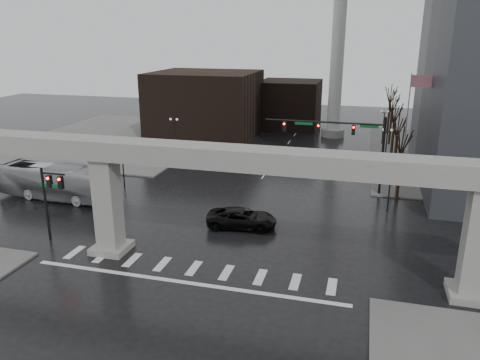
{
  "coord_description": "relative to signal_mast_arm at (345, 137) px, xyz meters",
  "views": [
    {
      "loc": [
        10.85,
        -28.66,
        15.87
      ],
      "look_at": [
        1.47,
        6.04,
        4.5
      ],
      "focal_mm": 35.0,
      "sensor_mm": 36.0,
      "label": 1
    }
  ],
  "objects": [
    {
      "name": "lamp_right_2",
      "position": [
        4.51,
        23.2,
        -2.36
      ],
      "size": [
        1.22,
        0.32,
        5.11
      ],
      "color": "black",
      "rests_on": "ground"
    },
    {
      "name": "tree_right_1",
      "position": [
        5.54,
        7.22,
        -2.98
      ],
      "size": [
        1.09,
        1.61,
        7.67
      ],
      "color": "black",
      "rests_on": "ground"
    },
    {
      "name": "lamp_right_0",
      "position": [
        4.51,
        -4.8,
        -2.36
      ],
      "size": [
        1.22,
        0.32,
        5.11
      ],
      "color": "black",
      "rests_on": "ground"
    },
    {
      "name": "signal_mast_arm",
      "position": [
        0.0,
        0.0,
        0.0
      ],
      "size": [
        12.12,
        0.43,
        8.0
      ],
      "color": "black",
      "rests_on": "ground"
    },
    {
      "name": "elevated_guideway",
      "position": [
        -7.73,
        -18.8,
        1.05
      ],
      "size": [
        48.0,
        2.6,
        8.7
      ],
      "color": "gray",
      "rests_on": "ground"
    },
    {
      "name": "tree_right_0",
      "position": [
        5.54,
        -0.78,
        -3.04
      ],
      "size": [
        1.09,
        1.58,
        7.5
      ],
      "color": "black",
      "rests_on": "ground"
    },
    {
      "name": "ground",
      "position": [
        -8.99,
        -18.8,
        -5.83
      ],
      "size": [
        160.0,
        160.0,
        0.0
      ],
      "primitive_type": "plane",
      "color": "black",
      "rests_on": "ground"
    },
    {
      "name": "pickup_truck",
      "position": [
        -7.6,
        -11.89,
        -5.01
      ],
      "size": [
        6.22,
        3.5,
        1.64
      ],
      "primitive_type": "imported",
      "rotation": [
        0.0,
        0.0,
        1.71
      ],
      "color": "black",
      "rests_on": "ground"
    },
    {
      "name": "lamp_left_0",
      "position": [
        -22.49,
        -4.8,
        -2.36
      ],
      "size": [
        1.22,
        0.32,
        5.11
      ],
      "color": "black",
      "rests_on": "ground"
    },
    {
      "name": "building_far_left",
      "position": [
        -22.99,
        23.2,
        -0.83
      ],
      "size": [
        16.0,
        14.0,
        10.0
      ],
      "primitive_type": "cube",
      "color": "black",
      "rests_on": "ground"
    },
    {
      "name": "sidewalk_nw",
      "position": [
        -34.99,
        17.2,
        -5.75
      ],
      "size": [
        28.0,
        36.0,
        0.15
      ],
      "primitive_type": "cube",
      "color": "#62605E",
      "rests_on": "ground"
    },
    {
      "name": "smokestack",
      "position": [
        -2.99,
        27.2,
        7.52
      ],
      "size": [
        3.6,
        3.6,
        30.0
      ],
      "color": "beige",
      "rests_on": "ground"
    },
    {
      "name": "lamp_right_1",
      "position": [
        4.51,
        9.2,
        -2.36
      ],
      "size": [
        1.22,
        0.32,
        5.11
      ],
      "color": "black",
      "rests_on": "ground"
    },
    {
      "name": "lamp_left_2",
      "position": [
        -22.49,
        23.2,
        -2.36
      ],
      "size": [
        1.22,
        0.32,
        5.11
      ],
      "color": "black",
      "rests_on": "ground"
    },
    {
      "name": "tree_right_2",
      "position": [
        5.54,
        15.22,
        -2.91
      ],
      "size": [
        1.1,
        1.63,
        7.85
      ],
      "color": "black",
      "rests_on": "ground"
    },
    {
      "name": "signal_left_pole",
      "position": [
        -21.24,
        -18.3,
        -1.76
      ],
      "size": [
        2.3,
        0.3,
        6.0
      ],
      "color": "black",
      "rests_on": "ground"
    },
    {
      "name": "tree_right_4",
      "position": [
        5.54,
        31.22,
        -2.79
      ],
      "size": [
        1.12,
        1.69,
        8.19
      ],
      "color": "black",
      "rests_on": "ground"
    },
    {
      "name": "building_far_mid",
      "position": [
        -10.99,
        33.2,
        -1.83
      ],
      "size": [
        10.0,
        10.0,
        8.0
      ],
      "primitive_type": "cube",
      "color": "black",
      "rests_on": "ground"
    },
    {
      "name": "tree_right_3",
      "position": [
        5.54,
        23.22,
        -2.85
      ],
      "size": [
        1.11,
        1.66,
        8.02
      ],
      "color": "black",
      "rests_on": "ground"
    },
    {
      "name": "lamp_left_1",
      "position": [
        -22.49,
        9.2,
        -2.36
      ],
      "size": [
        1.22,
        0.32,
        5.11
      ],
      "color": "black",
      "rests_on": "ground"
    },
    {
      "name": "flagpole_assembly",
      "position": [
        6.3,
        3.2,
        1.7
      ],
      "size": [
        2.06,
        0.12,
        12.0
      ],
      "color": "silver",
      "rests_on": "ground"
    },
    {
      "name": "city_bus",
      "position": [
        -27.25,
        -9.64,
        -4.09
      ],
      "size": [
        12.68,
        3.83,
        3.48
      ],
      "primitive_type": "imported",
      "rotation": [
        0.0,
        0.0,
        1.5
      ],
      "color": "#A8A9AD",
      "rests_on": "ground"
    }
  ]
}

